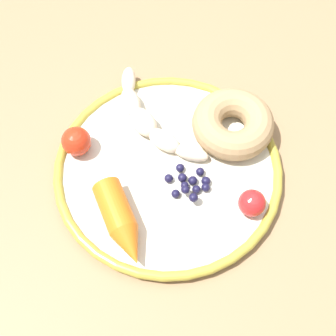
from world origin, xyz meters
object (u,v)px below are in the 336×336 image
(banana, at_px, (149,120))
(carrot_orange, at_px, (121,223))
(donut, at_px, (233,124))
(blueberry_pile, at_px, (190,183))
(tomato_mid, at_px, (252,203))
(tomato_near, at_px, (76,141))
(dining_table, at_px, (173,168))
(plate, at_px, (168,169))

(banana, relative_size, carrot_orange, 1.72)
(donut, xyz_separation_m, blueberry_pile, (0.10, 0.02, -0.01))
(blueberry_pile, distance_m, tomato_mid, 0.08)
(donut, xyz_separation_m, tomato_near, (0.17, -0.12, -0.00))
(tomato_near, bearing_deg, donut, 144.79)
(banana, relative_size, donut, 1.80)
(dining_table, relative_size, tomato_near, 25.73)
(plate, distance_m, tomato_near, 0.12)
(banana, distance_m, carrot_orange, 0.15)
(plate, distance_m, tomato_mid, 0.12)
(dining_table, relative_size, blueberry_pile, 17.83)
(plate, xyz_separation_m, blueberry_pile, (-0.00, 0.04, 0.01))
(dining_table, relative_size, banana, 5.10)
(tomato_mid, bearing_deg, carrot_orange, -33.35)
(dining_table, distance_m, banana, 0.14)
(plate, height_order, carrot_orange, carrot_orange)
(donut, xyz_separation_m, tomato_mid, (0.06, 0.09, -0.00))
(dining_table, bearing_deg, blueberry_pile, 59.10)
(carrot_orange, xyz_separation_m, donut, (-0.19, -0.01, 0.00))
(dining_table, height_order, tomato_near, tomato_near)
(dining_table, bearing_deg, tomato_mid, 84.38)
(donut, height_order, tomato_near, same)
(dining_table, relative_size, carrot_orange, 8.75)
(carrot_orange, distance_m, tomato_mid, 0.16)
(plate, xyz_separation_m, tomato_mid, (-0.04, 0.11, 0.02))
(dining_table, xyz_separation_m, donut, (-0.05, 0.06, 0.14))
(dining_table, bearing_deg, donut, 129.44)
(plate, xyz_separation_m, banana, (-0.03, -0.07, 0.02))
(blueberry_pile, bearing_deg, plate, -85.61)
(banana, distance_m, tomato_near, 0.10)
(tomato_near, bearing_deg, tomato_mid, 115.94)
(blueberry_pile, bearing_deg, tomato_mid, 114.06)
(plate, distance_m, carrot_orange, 0.10)
(donut, bearing_deg, dining_table, -50.56)
(plate, bearing_deg, carrot_orange, 13.47)
(plate, distance_m, donut, 0.10)
(banana, xyz_separation_m, blueberry_pile, (0.02, 0.10, -0.01))
(banana, height_order, tomato_mid, tomato_mid)
(carrot_orange, bearing_deg, donut, -178.24)
(banana, bearing_deg, plate, 68.43)
(banana, height_order, carrot_orange, carrot_orange)
(plate, bearing_deg, donut, 170.32)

